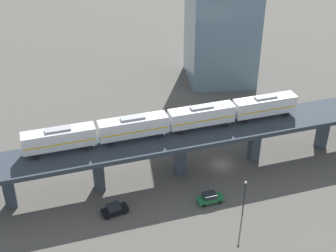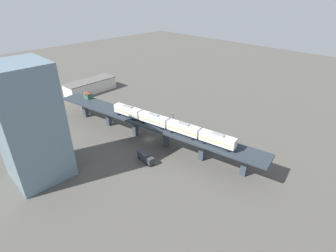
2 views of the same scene
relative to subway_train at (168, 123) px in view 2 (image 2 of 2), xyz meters
name	(u,v)px [view 2 (image 2 of 2)]	position (x,y,z in m)	size (l,w,h in m)	color
ground_plane	(148,139)	(-0.49, 10.43, -10.78)	(400.00, 400.00, 0.00)	#4C4944
elevated_viaduct	(148,124)	(-0.45, 10.24, -3.72)	(24.85, 92.01, 8.24)	#283039
subway_train	(168,123)	(0.00, 0.00, 0.00)	(11.73, 49.49, 4.45)	silver
signal_hut	(88,95)	(-4.65, 46.44, -0.74)	(3.75, 3.75, 3.40)	#33604C
street_car_green	(175,132)	(9.93, 5.92, -9.84)	(2.59, 4.66, 1.89)	#1E6638
street_car_black	(208,146)	(10.78, -10.27, -9.84)	(3.12, 4.75, 1.89)	black
delivery_truck	(146,157)	(-10.79, 0.09, -9.02)	(2.96, 7.38, 3.20)	#333338
street_lamp	(173,118)	(13.69, 10.64, -6.67)	(0.44, 0.44, 6.94)	black
warehouse_building	(90,86)	(11.30, 73.08, -7.37)	(29.02, 11.56, 6.80)	beige
office_tower	(29,125)	(-38.57, 18.13, 7.22)	(16.00, 16.00, 36.00)	slate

